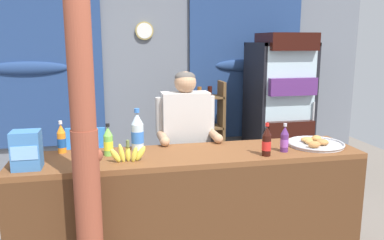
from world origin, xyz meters
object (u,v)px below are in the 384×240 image
object	(u,v)px
shopkeeper	(186,135)
pastry_tray	(316,143)
timber_post	(84,138)
snack_box_biscuit	(27,150)
stall_counter	(194,204)
banana_bunch	(128,154)
soda_bottle_cola	(267,142)
soda_bottle_grape_soda	(284,140)
drink_fridge	(280,103)
plastic_lawn_chair	(85,164)
soda_bottle_orange_soda	(61,139)
bottle_shelf_rack	(204,131)
soda_bottle_water	(137,132)
soda_bottle_lime_soda	(108,142)

from	to	relation	value
shopkeeper	pastry_tray	world-z (taller)	shopkeeper
timber_post	snack_box_biscuit	size ratio (longest dim) A/B	9.75
stall_counter	banana_bunch	bearing A→B (deg)	-179.48
snack_box_biscuit	soda_bottle_cola	bearing A→B (deg)	-1.62
soda_bottle_grape_soda	drink_fridge	bearing A→B (deg)	66.62
shopkeeper	banana_bunch	bearing A→B (deg)	-130.67
plastic_lawn_chair	banana_bunch	xyz separation A→B (m)	(0.40, -1.43, 0.51)
timber_post	soda_bottle_grape_soda	world-z (taller)	timber_post
soda_bottle_cola	soda_bottle_orange_soda	xyz separation A→B (m)	(-1.49, 0.40, -0.00)
bottle_shelf_rack	plastic_lawn_chair	distance (m)	1.55
drink_fridge	soda_bottle_water	world-z (taller)	drink_fridge
banana_bunch	soda_bottle_orange_soda	bearing A→B (deg)	145.47
soda_bottle_orange_soda	pastry_tray	world-z (taller)	soda_bottle_orange_soda
shopkeeper	drink_fridge	bearing A→B (deg)	38.70
plastic_lawn_chair	soda_bottle_grape_soda	world-z (taller)	soda_bottle_grape_soda
timber_post	soda_bottle_orange_soda	xyz separation A→B (m)	(-0.21, 0.64, -0.16)
soda_bottle_orange_soda	snack_box_biscuit	xyz separation A→B (m)	(-0.18, -0.35, 0.02)
drink_fridge	banana_bunch	world-z (taller)	drink_fridge
banana_bunch	soda_bottle_cola	bearing A→B (deg)	-3.75
stall_counter	shopkeeper	xyz separation A→B (m)	(0.05, 0.61, 0.39)
drink_fridge	pastry_tray	world-z (taller)	drink_fridge
drink_fridge	soda_bottle_grape_soda	size ratio (longest dim) A/B	8.46
plastic_lawn_chair	soda_bottle_cola	size ratio (longest dim) A/B	3.47
soda_bottle_water	soda_bottle_grape_soda	world-z (taller)	soda_bottle_water
pastry_tray	banana_bunch	xyz separation A→B (m)	(-1.51, -0.11, 0.04)
soda_bottle_orange_soda	banana_bunch	distance (m)	0.59
stall_counter	banana_bunch	distance (m)	0.64
bottle_shelf_rack	soda_bottle_water	xyz separation A→B (m)	(-0.95, -1.69, 0.41)
bottle_shelf_rack	soda_bottle_grape_soda	world-z (taller)	bottle_shelf_rack
drink_fridge	bottle_shelf_rack	world-z (taller)	drink_fridge
timber_post	banana_bunch	world-z (taller)	timber_post
soda_bottle_grape_soda	soda_bottle_cola	bearing A→B (deg)	-157.47
soda_bottle_lime_soda	soda_bottle_cola	bearing A→B (deg)	-12.41
drink_fridge	shopkeeper	size ratio (longest dim) A/B	1.23
stall_counter	soda_bottle_grape_soda	distance (m)	0.84
bottle_shelf_rack	plastic_lawn_chair	bearing A→B (deg)	-158.87
bottle_shelf_rack	soda_bottle_water	distance (m)	1.98
bottle_shelf_rack	snack_box_biscuit	bearing A→B (deg)	-130.34
shopkeeper	snack_box_biscuit	distance (m)	1.36
timber_post	soda_bottle_orange_soda	size ratio (longest dim) A/B	10.16
plastic_lawn_chair	soda_bottle_water	size ratio (longest dim) A/B	2.64
drink_fridge	soda_bottle_grape_soda	distance (m)	1.89
soda_bottle_water	soda_bottle_grape_soda	xyz separation A→B (m)	(1.10, -0.29, -0.04)
soda_bottle_cola	snack_box_biscuit	world-z (taller)	snack_box_biscuit
snack_box_biscuit	pastry_tray	bearing A→B (deg)	3.40
stall_counter	soda_bottle_cola	world-z (taller)	soda_bottle_cola
banana_bunch	soda_bottle_water	bearing A→B (deg)	73.90
drink_fridge	plastic_lawn_chair	xyz separation A→B (m)	(-2.33, -0.31, -0.54)
bottle_shelf_rack	soda_bottle_grape_soda	bearing A→B (deg)	-85.83
soda_bottle_water	bottle_shelf_rack	bearing A→B (deg)	60.56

